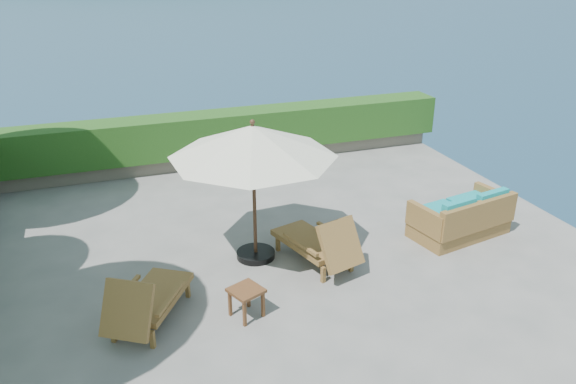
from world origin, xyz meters
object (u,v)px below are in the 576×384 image
object	(u,v)px
patio_umbrella	(253,143)
wicker_loveseat	(462,219)
lounge_right	(319,243)
side_table	(246,294)
lounge_left	(146,301)

from	to	relation	value
patio_umbrella	wicker_loveseat	world-z (taller)	patio_umbrella
lounge_right	wicker_loveseat	xyz separation A→B (m)	(3.02, 0.10, -0.07)
wicker_loveseat	patio_umbrella	bearing A→B (deg)	161.77
patio_umbrella	wicker_loveseat	size ratio (longest dim) A/B	1.76
lounge_right	wicker_loveseat	distance (m)	3.03
patio_umbrella	side_table	distance (m)	2.54
side_table	wicker_loveseat	bearing A→B (deg)	14.03
wicker_loveseat	side_table	bearing A→B (deg)	-176.80
patio_umbrella	lounge_left	size ratio (longest dim) A/B	1.98
lounge_left	lounge_right	xyz separation A→B (m)	(3.06, 0.77, 0.01)
lounge_left	side_table	xyz separation A→B (m)	(1.44, -0.29, -0.02)
lounge_right	side_table	distance (m)	1.94
lounge_right	side_table	world-z (taller)	lounge_right
lounge_left	patio_umbrella	bearing A→B (deg)	66.11
patio_umbrella	wicker_loveseat	bearing A→B (deg)	-7.41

